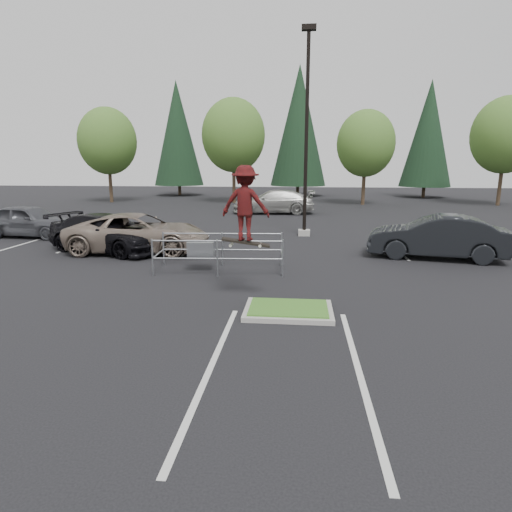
# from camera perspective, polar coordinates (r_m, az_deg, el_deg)

# --- Properties ---
(ground) EXTENTS (120.00, 120.00, 0.00)m
(ground) POSITION_cam_1_polar(r_m,az_deg,el_deg) (10.88, 4.34, -7.56)
(ground) COLOR black
(ground) RESTS_ON ground
(grass_median) EXTENTS (2.20, 1.60, 0.16)m
(grass_median) POSITION_cam_1_polar(r_m,az_deg,el_deg) (10.85, 4.35, -7.18)
(grass_median) COLOR #A39E97
(grass_median) RESTS_ON ground
(stall_lines) EXTENTS (22.62, 17.60, 0.01)m
(stall_lines) POSITION_cam_1_polar(r_m,az_deg,el_deg) (16.75, 0.25, -0.46)
(stall_lines) COLOR silver
(stall_lines) RESTS_ON ground
(light_pole) EXTENTS (0.70, 0.60, 10.12)m
(light_pole) POSITION_cam_1_polar(r_m,az_deg,el_deg) (22.26, 6.70, 14.40)
(light_pole) COLOR #A39E97
(light_pole) RESTS_ON ground
(decid_a) EXTENTS (5.44, 5.44, 8.91)m
(decid_a) POSITION_cam_1_polar(r_m,az_deg,el_deg) (44.24, -19.16, 14.02)
(decid_a) COLOR #38281C
(decid_a) RESTS_ON ground
(decid_b) EXTENTS (5.89, 5.89, 9.64)m
(decid_b) POSITION_cam_1_polar(r_m,az_deg,el_deg) (41.31, -3.03, 15.47)
(decid_b) COLOR #38281C
(decid_b) RESTS_ON ground
(decid_c) EXTENTS (5.12, 5.12, 8.38)m
(decid_c) POSITION_cam_1_polar(r_m,az_deg,el_deg) (40.52, 14.39, 14.06)
(decid_c) COLOR #38281C
(decid_c) RESTS_ON ground
(decid_d) EXTENTS (5.76, 5.76, 9.43)m
(decid_d) POSITION_cam_1_polar(r_m,az_deg,el_deg) (44.35, 30.29, 13.48)
(decid_d) COLOR #38281C
(decid_d) RESTS_ON ground
(conif_a) EXTENTS (5.72, 5.72, 13.00)m
(conif_a) POSITION_cam_1_polar(r_m,az_deg,el_deg) (52.32, -10.42, 15.76)
(conif_a) COLOR #38281C
(conif_a) RESTS_ON ground
(conif_b) EXTENTS (6.38, 6.38, 14.50)m
(conif_b) POSITION_cam_1_polar(r_m,az_deg,el_deg) (50.91, 5.74, 16.84)
(conif_b) COLOR #38281C
(conif_b) RESTS_ON ground
(conif_c) EXTENTS (5.50, 5.50, 12.50)m
(conif_c) POSITION_cam_1_polar(r_m,az_deg,el_deg) (51.71, 21.98, 14.86)
(conif_c) COLOR #38281C
(conif_c) RESTS_ON ground
(cart_corral) EXTENTS (4.49, 1.88, 1.25)m
(cart_corral) POSITION_cam_1_polar(r_m,az_deg,el_deg) (14.97, -6.73, 0.98)
(cart_corral) COLOR #95989D
(cart_corral) RESTS_ON ground
(skateboarder) EXTENTS (1.36, 0.88, 2.16)m
(skateboarder) POSITION_cam_1_polar(r_m,az_deg,el_deg) (11.38, -1.41, 6.96)
(skateboarder) COLOR black
(skateboarder) RESTS_ON ground
(car_l_tan) EXTENTS (6.03, 3.04, 1.63)m
(car_l_tan) POSITION_cam_1_polar(r_m,az_deg,el_deg) (18.72, -15.35, 2.99)
(car_l_tan) COLOR gray
(car_l_tan) RESTS_ON ground
(car_l_black) EXTENTS (5.90, 4.03, 1.59)m
(car_l_black) POSITION_cam_1_polar(r_m,az_deg,el_deg) (19.31, -19.51, 2.92)
(car_l_black) COLOR black
(car_l_black) RESTS_ON ground
(car_l_grey) EXTENTS (5.02, 2.44, 1.65)m
(car_l_grey) POSITION_cam_1_polar(r_m,az_deg,el_deg) (24.77, -27.99, 4.17)
(car_l_grey) COLOR #494A50
(car_l_grey) RESTS_ON ground
(car_r_charc) EXTENTS (5.47, 2.83, 1.72)m
(car_r_charc) POSITION_cam_1_polar(r_m,az_deg,el_deg) (18.29, 22.90, 2.38)
(car_r_charc) COLOR black
(car_r_charc) RESTS_ON ground
(car_far_silver) EXTENTS (6.19, 2.73, 1.77)m
(car_far_silver) POSITION_cam_1_polar(r_m,az_deg,el_deg) (32.42, 2.36, 7.25)
(car_far_silver) COLOR #A9A8A4
(car_far_silver) RESTS_ON ground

